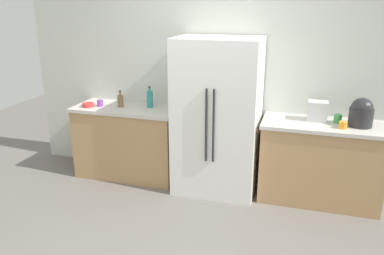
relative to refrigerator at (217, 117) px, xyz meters
name	(u,v)px	position (x,y,z in m)	size (l,w,h in m)	color
ground_plane	(177,250)	(-0.05, -1.31, -0.89)	(10.03, 10.03, 0.00)	slate
kitchen_back_panel	(222,58)	(-0.05, 0.40, 0.61)	(5.01, 0.10, 3.01)	silver
counter_left	(128,141)	(-1.16, 0.06, -0.44)	(1.30, 0.60, 0.91)	tan
counter_right	(320,162)	(1.16, 0.06, -0.44)	(1.30, 0.60, 0.91)	tan
refrigerator	(217,117)	(0.00, 0.00, 0.00)	(0.94, 0.69, 1.78)	white
toaster	(317,111)	(1.08, 0.14, 0.12)	(0.21, 0.17, 0.21)	silver
rice_cooker	(361,113)	(1.51, 0.06, 0.16)	(0.24, 0.24, 0.30)	#262628
bottle_a	(150,99)	(-0.88, 0.13, 0.12)	(0.08, 0.08, 0.26)	teal
bottle_b	(121,101)	(-1.23, 0.05, 0.09)	(0.07, 0.07, 0.21)	brown
cup_a	(338,119)	(1.29, 0.12, 0.06)	(0.08, 0.08, 0.09)	green
cup_b	(100,103)	(-1.48, 0.00, 0.06)	(0.07, 0.07, 0.08)	purple
cup_c	(343,125)	(1.34, -0.07, 0.05)	(0.08, 0.08, 0.07)	orange
bowl_a	(88,105)	(-1.62, -0.06, 0.04)	(0.14, 0.14, 0.05)	red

